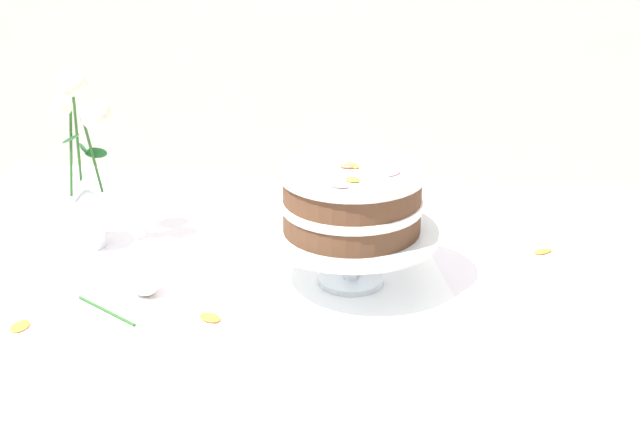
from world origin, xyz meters
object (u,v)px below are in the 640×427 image
at_px(dining_table, 298,331).
at_px(flower_vase, 84,174).
at_px(cake_stand, 351,239).
at_px(fallen_rose, 144,282).
at_px(layer_cake, 352,198).

xyz_separation_m(dining_table, flower_vase, (-0.40, 0.11, 0.23)).
relative_size(cake_stand, fallen_rose, 2.17).
xyz_separation_m(layer_cake, flower_vase, (-0.49, 0.11, -0.02)).
bearing_deg(cake_stand, flower_vase, 167.86).
distance_m(cake_stand, layer_cake, 0.07).
bearing_deg(fallen_rose, cake_stand, 13.32).
bearing_deg(flower_vase, cake_stand, -12.14).
relative_size(flower_vase, fallen_rose, 2.46).
distance_m(layer_cake, flower_vase, 0.50).
height_order(dining_table, cake_stand, cake_stand).
bearing_deg(dining_table, flower_vase, 164.25).
bearing_deg(flower_vase, layer_cake, -12.15).
bearing_deg(layer_cake, flower_vase, 167.85).
xyz_separation_m(cake_stand, layer_cake, (0.00, -0.00, 0.07)).
relative_size(cake_stand, layer_cake, 1.23).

